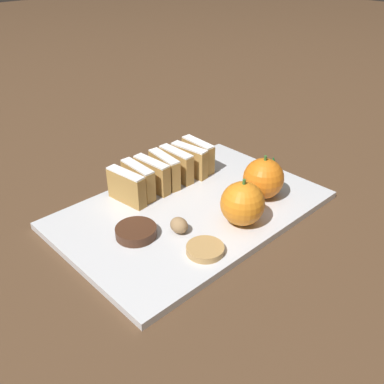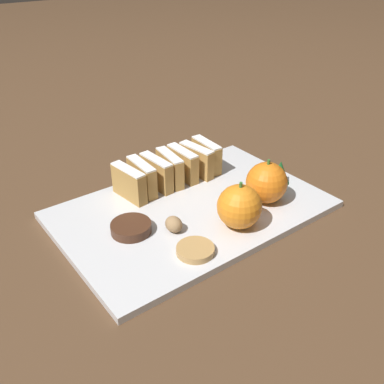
{
  "view_description": "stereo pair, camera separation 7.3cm",
  "coord_description": "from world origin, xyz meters",
  "views": [
    {
      "loc": [
        0.45,
        -0.43,
        0.42
      ],
      "look_at": [
        0.0,
        0.0,
        0.04
      ],
      "focal_mm": 40.0,
      "sensor_mm": 36.0,
      "label": 1
    },
    {
      "loc": [
        0.5,
        -0.38,
        0.42
      ],
      "look_at": [
        0.0,
        0.0,
        0.04
      ],
      "focal_mm": 40.0,
      "sensor_mm": 36.0,
      "label": 2
    }
  ],
  "objects": [
    {
      "name": "stollen_slice_third",
      "position": [
        -0.1,
        -0.01,
        0.04
      ],
      "size": [
        0.08,
        0.02,
        0.06
      ],
      "color": "#B28442",
      "rests_on": "serving_platter"
    },
    {
      "name": "evergreen_sprig",
      "position": [
        0.03,
        0.19,
        0.03
      ],
      "size": [
        0.04,
        0.04,
        0.05
      ],
      "color": "#195623",
      "rests_on": "serving_platter"
    },
    {
      "name": "ground_plane",
      "position": [
        0.0,
        0.0,
        0.0
      ],
      "size": [
        6.0,
        6.0,
        0.0
      ],
      "primitive_type": "plane",
      "color": "#513823"
    },
    {
      "name": "chocolate_cookie",
      "position": [
        0.0,
        -0.12,
        0.02
      ],
      "size": [
        0.07,
        0.07,
        0.02
      ],
      "color": "#472819",
      "rests_on": "serving_platter"
    },
    {
      "name": "serving_platter",
      "position": [
        0.0,
        0.0,
        0.01
      ],
      "size": [
        0.3,
        0.45,
        0.01
      ],
      "color": "silver",
      "rests_on": "ground_plane"
    },
    {
      "name": "stollen_slice_back",
      "position": [
        -0.1,
        0.11,
        0.04
      ],
      "size": [
        0.08,
        0.02,
        0.06
      ],
      "color": "#B28442",
      "rests_on": "serving_platter"
    },
    {
      "name": "orange_far",
      "position": [
        0.09,
        0.03,
        0.05
      ],
      "size": [
        0.07,
        0.07,
        0.08
      ],
      "color": "orange",
      "rests_on": "serving_platter"
    },
    {
      "name": "gingerbread_cookie",
      "position": [
        0.1,
        -0.07,
        0.02
      ],
      "size": [
        0.06,
        0.06,
        0.01
      ],
      "color": "tan",
      "rests_on": "serving_platter"
    },
    {
      "name": "stollen_slice_fifth",
      "position": [
        -0.1,
        0.05,
        0.04
      ],
      "size": [
        0.08,
        0.02,
        0.06
      ],
      "color": "#B28442",
      "rests_on": "serving_platter"
    },
    {
      "name": "stollen_slice_sixth",
      "position": [
        -0.09,
        0.08,
        0.04
      ],
      "size": [
        0.08,
        0.03,
        0.06
      ],
      "color": "#B28442",
      "rests_on": "serving_platter"
    },
    {
      "name": "walnut",
      "position": [
        0.04,
        -0.07,
        0.02
      ],
      "size": [
        0.03,
        0.03,
        0.03
      ],
      "color": "#9E7A51",
      "rests_on": "serving_platter"
    },
    {
      "name": "stollen_slice_second",
      "position": [
        -0.1,
        -0.04,
        0.04
      ],
      "size": [
        0.08,
        0.02,
        0.06
      ],
      "color": "#B28442",
      "rests_on": "serving_platter"
    },
    {
      "name": "stollen_slice_front",
      "position": [
        -0.09,
        -0.07,
        0.04
      ],
      "size": [
        0.08,
        0.03,
        0.06
      ],
      "color": "#B28442",
      "rests_on": "serving_platter"
    },
    {
      "name": "stollen_slice_fourth",
      "position": [
        -0.1,
        0.02,
        0.04
      ],
      "size": [
        0.08,
        0.03,
        0.06
      ],
      "color": "#B28442",
      "rests_on": "serving_platter"
    },
    {
      "name": "orange_near",
      "position": [
        0.06,
        0.12,
        0.05
      ],
      "size": [
        0.07,
        0.07,
        0.08
      ],
      "color": "orange",
      "rests_on": "serving_platter"
    }
  ]
}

